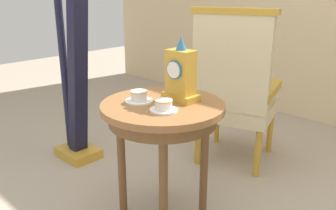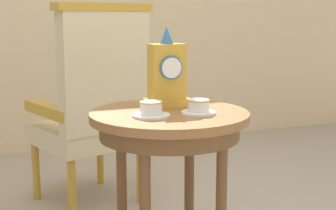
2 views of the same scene
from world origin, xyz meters
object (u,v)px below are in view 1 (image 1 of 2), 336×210
Objects in this scene: armchair at (235,87)px; teacup_right at (164,106)px; mantel_clock at (181,75)px; side_table at (163,119)px; teacup_left at (139,97)px; harp at (73,64)px.

teacup_right is at bearing -77.43° from armchair.
armchair is (-0.14, 0.74, -0.24)m from mantel_clock.
side_table is at bearing -105.62° from mantel_clock.
teacup_left is at bearing 175.99° from teacup_right.
armchair is at bearing 39.83° from harp.
armchair reaches higher than mantel_clock.
armchair is (-0.01, 0.91, -0.13)m from teacup_left.
side_table is at bearing 136.83° from teacup_right.
mantel_clock is at bearing 108.01° from teacup_right.
teacup_left is (-0.10, -0.07, 0.11)m from side_table.
mantel_clock reaches higher than teacup_left.
armchair is 0.62× the size of harp.
armchair is at bearing 97.85° from side_table.
teacup_left is 0.08× the size of harp.
teacup_left is at bearing -127.05° from mantel_clock.
mantel_clock is 0.18× the size of harp.
mantel_clock is at bearing 52.95° from teacup_left.
armchair is (-0.21, 0.92, -0.13)m from teacup_right.
side_table is 5.10× the size of teacup_right.
teacup_right is 0.41× the size of mantel_clock.
harp is (-0.89, 0.18, 0.02)m from teacup_left.
harp is (-1.03, 0.00, -0.09)m from mantel_clock.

